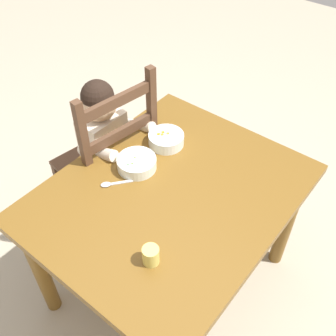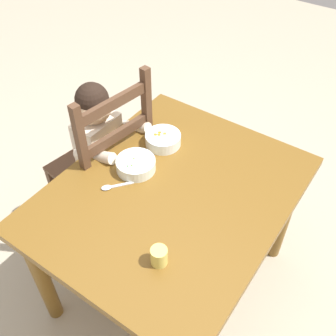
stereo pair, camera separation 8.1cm
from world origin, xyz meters
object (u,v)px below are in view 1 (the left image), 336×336
object	(u,v)px
child_figure	(108,141)
bowl_of_carrots	(166,139)
bowl_of_peas	(137,163)
drinking_cup	(151,255)
dining_chair	(109,164)
spoon	(111,184)
dining_table	(170,208)

from	to	relation	value
child_figure	bowl_of_carrots	size ratio (longest dim) A/B	5.89
bowl_of_peas	drinking_cup	distance (m)	0.48
dining_chair	spoon	world-z (taller)	dining_chair
child_figure	bowl_of_peas	world-z (taller)	child_figure
dining_table	spoon	xyz separation A→B (m)	(-0.13, 0.22, 0.11)
bowl_of_carrots	spoon	bearing A→B (deg)	177.14
child_figure	drinking_cup	xyz separation A→B (m)	(-0.42, -0.65, 0.11)
dining_table	drinking_cup	bearing A→B (deg)	-153.03
dining_chair	drinking_cup	distance (m)	0.81
bowl_of_peas	bowl_of_carrots	xyz separation A→B (m)	(0.20, 0.00, 0.00)
child_figure	drinking_cup	distance (m)	0.78
bowl_of_carrots	drinking_cup	size ratio (longest dim) A/B	2.28
bowl_of_carrots	spoon	xyz separation A→B (m)	(-0.35, 0.02, -0.02)
dining_table	spoon	size ratio (longest dim) A/B	9.20
dining_table	child_figure	world-z (taller)	child_figure
dining_table	drinking_cup	world-z (taller)	drinking_cup
dining_table	bowl_of_peas	bearing A→B (deg)	85.02
bowl_of_peas	drinking_cup	xyz separation A→B (m)	(-0.32, -0.35, 0.01)
dining_table	bowl_of_carrots	bearing A→B (deg)	42.12
bowl_of_carrots	bowl_of_peas	bearing A→B (deg)	-179.98
drinking_cup	spoon	bearing A→B (deg)	64.56
child_figure	dining_chair	bearing A→B (deg)	158.33
child_figure	drinking_cup	bearing A→B (deg)	-123.23
dining_table	child_figure	bearing A→B (deg)	76.39
bowl_of_peas	dining_chair	bearing A→B (deg)	72.45
bowl_of_peas	spoon	distance (m)	0.15
dining_chair	bowl_of_peas	world-z (taller)	dining_chair
child_figure	drinking_cup	size ratio (longest dim) A/B	13.43
dining_table	child_figure	xyz separation A→B (m)	(0.12, 0.49, 0.04)
dining_table	bowl_of_carrots	size ratio (longest dim) A/B	6.72
child_figure	bowl_of_peas	distance (m)	0.32
spoon	bowl_of_peas	bearing A→B (deg)	-6.87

